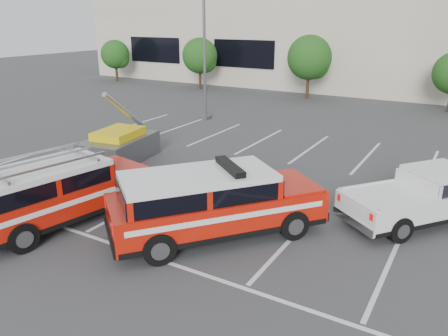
{
  "coord_description": "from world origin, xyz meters",
  "views": [
    {
      "loc": [
        6.73,
        -10.65,
        6.04
      ],
      "look_at": [
        -0.61,
        1.78,
        1.05
      ],
      "focal_mm": 35.0,
      "sensor_mm": 36.0,
      "label": 1
    }
  ],
  "objects_px": {
    "tree_far_left": "(116,55)",
    "white_pickup": "(427,201)",
    "ladder_suv": "(58,196)",
    "utility_rig": "(116,147)",
    "fire_chief_suv": "(213,207)",
    "convention_building": "(406,33)",
    "tree_left": "(201,57)",
    "light_pole_left": "(204,33)",
    "tree_mid_left": "(311,59)"
  },
  "relations": [
    {
      "from": "light_pole_left",
      "to": "utility_rig",
      "type": "distance_m",
      "value": 10.25
    },
    {
      "from": "convention_building",
      "to": "utility_rig",
      "type": "bearing_deg",
      "value": -103.56
    },
    {
      "from": "convention_building",
      "to": "white_pickup",
      "type": "bearing_deg",
      "value": -78.84
    },
    {
      "from": "convention_building",
      "to": "utility_rig",
      "type": "xyz_separation_m",
      "value": [
        -6.99,
        -28.97,
        -4.09
      ]
    },
    {
      "from": "convention_building",
      "to": "tree_mid_left",
      "type": "bearing_deg",
      "value": -117.4
    },
    {
      "from": "light_pole_left",
      "to": "ladder_suv",
      "type": "bearing_deg",
      "value": -74.44
    },
    {
      "from": "tree_mid_left",
      "to": "white_pickup",
      "type": "distance_m",
      "value": 21.74
    },
    {
      "from": "tree_far_left",
      "to": "light_pole_left",
      "type": "relative_size",
      "value": 0.39
    },
    {
      "from": "tree_left",
      "to": "ladder_suv",
      "type": "relative_size",
      "value": 0.76
    },
    {
      "from": "tree_far_left",
      "to": "utility_rig",
      "type": "height_order",
      "value": "tree_far_left"
    },
    {
      "from": "tree_mid_left",
      "to": "utility_rig",
      "type": "distance_m",
      "value": 19.39
    },
    {
      "from": "tree_far_left",
      "to": "light_pole_left",
      "type": "height_order",
      "value": "light_pole_left"
    },
    {
      "from": "tree_mid_left",
      "to": "fire_chief_suv",
      "type": "relative_size",
      "value": 0.79
    },
    {
      "from": "fire_chief_suv",
      "to": "white_pickup",
      "type": "relative_size",
      "value": 1.14
    },
    {
      "from": "white_pickup",
      "to": "utility_rig",
      "type": "distance_m",
      "value": 12.63
    },
    {
      "from": "tree_mid_left",
      "to": "tree_far_left",
      "type": "bearing_deg",
      "value": -180.0
    },
    {
      "from": "tree_far_left",
      "to": "fire_chief_suv",
      "type": "height_order",
      "value": "tree_far_left"
    },
    {
      "from": "ladder_suv",
      "to": "utility_rig",
      "type": "relative_size",
      "value": 1.45
    },
    {
      "from": "fire_chief_suv",
      "to": "white_pickup",
      "type": "height_order",
      "value": "fire_chief_suv"
    },
    {
      "from": "tree_left",
      "to": "ladder_suv",
      "type": "distance_m",
      "value": 27.04
    },
    {
      "from": "light_pole_left",
      "to": "tree_far_left",
      "type": "bearing_deg",
      "value": 149.29
    },
    {
      "from": "convention_building",
      "to": "fire_chief_suv",
      "type": "bearing_deg",
      "value": -89.21
    },
    {
      "from": "tree_far_left",
      "to": "white_pickup",
      "type": "xyz_separation_m",
      "value": [
        30.72,
        -18.75,
        -1.85
      ]
    },
    {
      "from": "tree_mid_left",
      "to": "ladder_suv",
      "type": "bearing_deg",
      "value": -87.74
    },
    {
      "from": "tree_left",
      "to": "utility_rig",
      "type": "relative_size",
      "value": 1.11
    },
    {
      "from": "ladder_suv",
      "to": "convention_building",
      "type": "bearing_deg",
      "value": 94.44
    },
    {
      "from": "tree_far_left",
      "to": "fire_chief_suv",
      "type": "xyz_separation_m",
      "value": [
        25.54,
        -22.97,
        -1.63
      ]
    },
    {
      "from": "convention_building",
      "to": "tree_left",
      "type": "distance_m",
      "value": 18.11
    },
    {
      "from": "tree_far_left",
      "to": "utility_rig",
      "type": "bearing_deg",
      "value": -46.61
    },
    {
      "from": "convention_building",
      "to": "ladder_suv",
      "type": "relative_size",
      "value": 10.37
    },
    {
      "from": "tree_left",
      "to": "tree_mid_left",
      "type": "bearing_deg",
      "value": 0.0
    },
    {
      "from": "utility_rig",
      "to": "light_pole_left",
      "type": "bearing_deg",
      "value": 88.97
    },
    {
      "from": "utility_rig",
      "to": "convention_building",
      "type": "bearing_deg",
      "value": 67.94
    },
    {
      "from": "fire_chief_suv",
      "to": "utility_rig",
      "type": "bearing_deg",
      "value": -168.16
    },
    {
      "from": "white_pickup",
      "to": "tree_left",
      "type": "bearing_deg",
      "value": 175.95
    },
    {
      "from": "tree_left",
      "to": "light_pole_left",
      "type": "distance_m",
      "value": 12.43
    },
    {
      "from": "tree_mid_left",
      "to": "light_pole_left",
      "type": "xyz_separation_m",
      "value": [
        -3.09,
        -10.05,
        2.14
      ]
    },
    {
      "from": "tree_far_left",
      "to": "ladder_suv",
      "type": "distance_m",
      "value": 32.4
    },
    {
      "from": "convention_building",
      "to": "tree_mid_left",
      "type": "height_order",
      "value": "convention_building"
    },
    {
      "from": "tree_far_left",
      "to": "fire_chief_suv",
      "type": "distance_m",
      "value": 34.39
    },
    {
      "from": "tree_far_left",
      "to": "tree_mid_left",
      "type": "bearing_deg",
      "value": 0.0
    },
    {
      "from": "tree_far_left",
      "to": "white_pickup",
      "type": "height_order",
      "value": "tree_far_left"
    },
    {
      "from": "light_pole_left",
      "to": "ladder_suv",
      "type": "height_order",
      "value": "light_pole_left"
    },
    {
      "from": "ladder_suv",
      "to": "tree_far_left",
      "type": "bearing_deg",
      "value": 141.66
    },
    {
      "from": "tree_left",
      "to": "light_pole_left",
      "type": "bearing_deg",
      "value": -55.48
    },
    {
      "from": "white_pickup",
      "to": "convention_building",
      "type": "bearing_deg",
      "value": 139.25
    },
    {
      "from": "light_pole_left",
      "to": "white_pickup",
      "type": "bearing_deg",
      "value": -32.23
    },
    {
      "from": "tree_mid_left",
      "to": "fire_chief_suv",
      "type": "xyz_separation_m",
      "value": [
        5.54,
        -22.97,
        -2.17
      ]
    },
    {
      "from": "tree_far_left",
      "to": "ladder_suv",
      "type": "xyz_separation_m",
      "value": [
        20.97,
        -24.64,
        -1.64
      ]
    },
    {
      "from": "tree_left",
      "to": "utility_rig",
      "type": "height_order",
      "value": "tree_left"
    }
  ]
}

